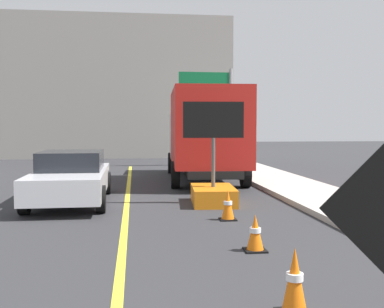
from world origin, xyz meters
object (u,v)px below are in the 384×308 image
box_truck (205,133)px  pickup_car (71,177)px  traffic_cone_mid_lane (255,233)px  highway_guide_sign (216,99)px  traffic_cone_near_sign (295,282)px  arrow_board_trailer (213,186)px  traffic_cone_far_lane (228,205)px

box_truck → pickup_car: size_ratio=1.63×
box_truck → traffic_cone_mid_lane: (-0.65, -9.96, -1.51)m
highway_guide_sign → traffic_cone_near_sign: (-2.44, -19.01, -3.05)m
traffic_cone_near_sign → box_truck: bearing=85.9°
box_truck → pickup_car: 6.38m
pickup_car → traffic_cone_mid_lane: pickup_car is taller
arrow_board_trailer → highway_guide_sign: (2.09, 11.64, 2.94)m
traffic_cone_near_sign → traffic_cone_mid_lane: bearing=84.6°
traffic_cone_near_sign → traffic_cone_far_lane: (0.31, 5.20, -0.04)m
highway_guide_sign → traffic_cone_near_sign: 19.41m
arrow_board_trailer → traffic_cone_mid_lane: arrow_board_trailer is taller
arrow_board_trailer → highway_guide_sign: size_ratio=0.54×
traffic_cone_far_lane → arrow_board_trailer: bearing=89.0°
arrow_board_trailer → box_truck: box_truck is taller
highway_guide_sign → pickup_car: bearing=-118.0°
pickup_car → traffic_cone_far_lane: size_ratio=7.19×
traffic_cone_near_sign → arrow_board_trailer: bearing=87.3°
box_truck → traffic_cone_far_lane: bearing=-94.5°
arrow_board_trailer → traffic_cone_mid_lane: (-0.10, -4.74, -0.18)m
arrow_board_trailer → pickup_car: bearing=170.2°
highway_guide_sign → traffic_cone_mid_lane: size_ratio=8.20×
traffic_cone_near_sign → traffic_cone_mid_lane: traffic_cone_near_sign is taller
box_truck → pickup_car: bearing=-133.3°
pickup_car → traffic_cone_mid_lane: 6.53m
arrow_board_trailer → highway_guide_sign: 12.19m
traffic_cone_near_sign → highway_guide_sign: bearing=82.7°
box_truck → traffic_cone_near_sign: size_ratio=10.32×
pickup_car → traffic_cone_far_lane: pickup_car is taller
traffic_cone_mid_lane → arrow_board_trailer: bearing=88.8°
traffic_cone_near_sign → traffic_cone_far_lane: size_ratio=1.13×
traffic_cone_mid_lane → traffic_cone_far_lane: size_ratio=0.92×
arrow_board_trailer → box_truck: size_ratio=0.35×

